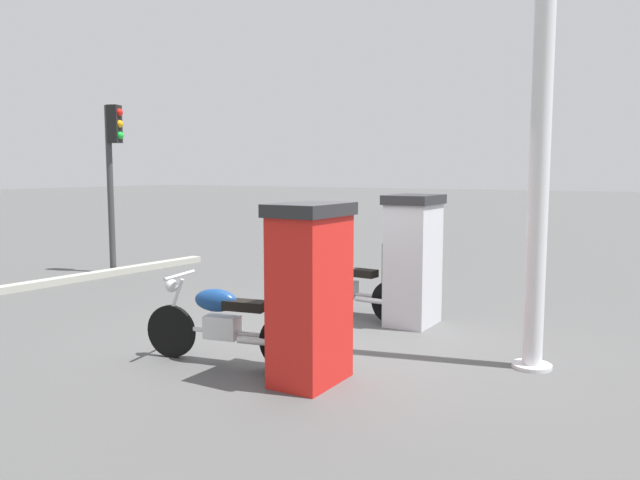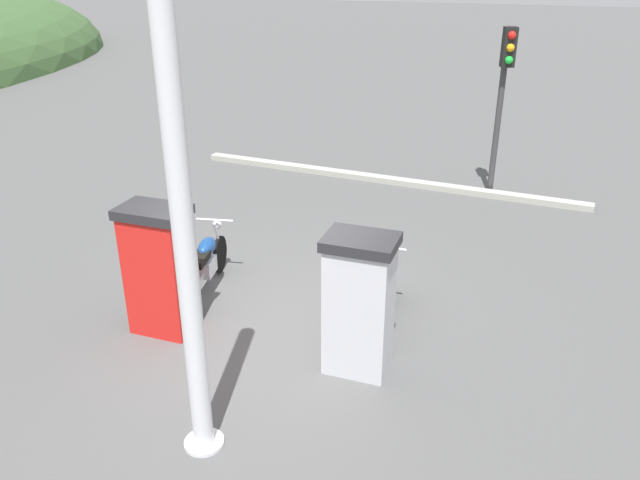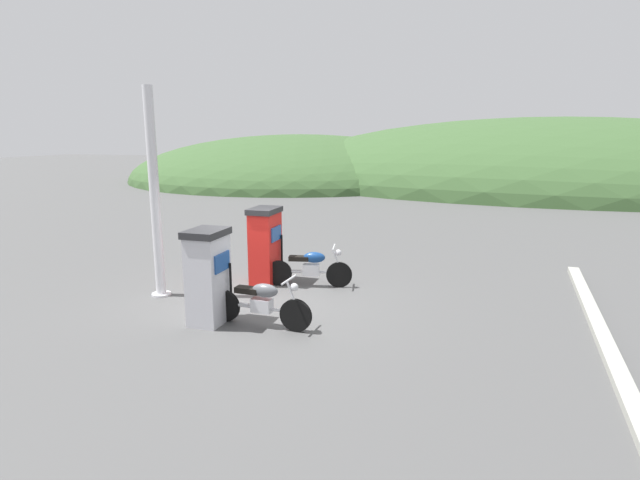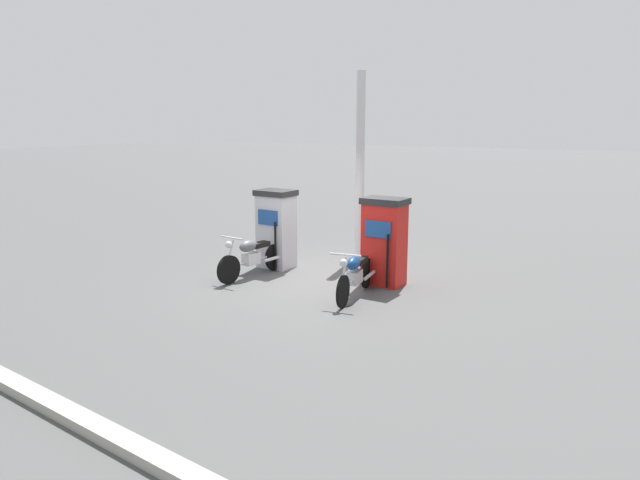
% 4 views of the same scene
% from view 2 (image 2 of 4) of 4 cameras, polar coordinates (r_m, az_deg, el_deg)
% --- Properties ---
extents(ground_plane, '(120.00, 120.00, 0.00)m').
position_cam_2_polar(ground_plane, '(8.38, -4.44, -7.95)').
color(ground_plane, '#4C4C4C').
extents(fuel_pump_near, '(0.65, 0.80, 1.70)m').
position_cam_2_polar(fuel_pump_near, '(7.20, 3.57, -5.80)').
color(fuel_pump_near, silver).
rests_on(fuel_pump_near, ground).
extents(fuel_pump_far, '(0.62, 0.85, 1.71)m').
position_cam_2_polar(fuel_pump_far, '(8.17, -14.34, -2.60)').
color(fuel_pump_far, red).
rests_on(fuel_pump_far, ground).
extents(motorcycle_near_pump, '(1.96, 0.56, 0.93)m').
position_cam_2_polar(motorcycle_near_pump, '(8.23, 4.73, -5.07)').
color(motorcycle_near_pump, black).
rests_on(motorcycle_near_pump, ground).
extents(motorcycle_far_pump, '(1.89, 0.58, 0.92)m').
position_cam_2_polar(motorcycle_far_pump, '(9.15, -10.30, -2.00)').
color(motorcycle_far_pump, black).
rests_on(motorcycle_far_pump, ground).
extents(roadside_traffic_light, '(0.40, 0.29, 3.27)m').
position_cam_2_polar(roadside_traffic_light, '(12.82, 16.31, 13.57)').
color(roadside_traffic_light, '#38383A').
rests_on(roadside_traffic_light, ground).
extents(canopy_support_pole, '(0.40, 0.40, 4.25)m').
position_cam_2_polar(canopy_support_pole, '(5.60, -12.01, -1.96)').
color(canopy_support_pole, silver).
rests_on(canopy_support_pole, ground).
extents(road_edge_kerb, '(0.88, 8.48, 0.12)m').
position_cam_2_polar(road_edge_kerb, '(13.66, 5.68, 5.51)').
color(road_edge_kerb, '#9E9E93').
rests_on(road_edge_kerb, ground).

